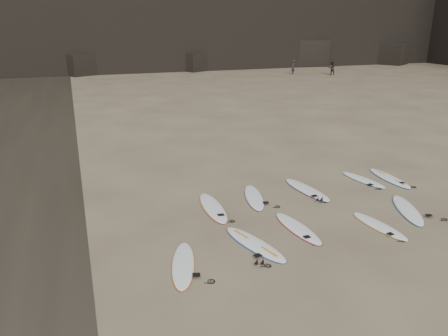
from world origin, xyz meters
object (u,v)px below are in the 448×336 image
at_px(surfboard_2, 298,228).
at_px(person_b, 332,68).
at_px(surfboard_6, 254,197).
at_px(surfboard_4, 407,210).
at_px(surfboard_3, 379,226).
at_px(surfboard_9, 389,178).
at_px(surfboard_7, 307,189).
at_px(surfboard_0, 183,264).
at_px(surfboard_5, 213,207).
at_px(person_a, 293,67).
at_px(surfboard_1, 255,244).
at_px(surfboard_8, 363,180).

xyz_separation_m(surfboard_2, person_b, (23.24, 34.90, 0.78)).
bearing_deg(surfboard_6, surfboard_4, -17.17).
bearing_deg(surfboard_3, surfboard_9, 39.97).
height_order(surfboard_7, person_b, person_b).
bearing_deg(surfboard_6, surfboard_9, 14.75).
distance_m(surfboard_6, surfboard_9, 6.07).
bearing_deg(surfboard_9, surfboard_0, -156.35).
xyz_separation_m(surfboard_0, surfboard_5, (1.89, 3.29, 0.00)).
xyz_separation_m(surfboard_5, person_a, (21.34, 34.90, 0.78)).
relative_size(surfboard_1, surfboard_5, 0.97).
xyz_separation_m(surfboard_1, surfboard_6, (1.36, 3.27, -0.00)).
height_order(surfboard_8, surfboard_9, surfboard_9).
height_order(surfboard_1, surfboard_8, surfboard_1).
relative_size(surfboard_2, surfboard_7, 0.92).
relative_size(surfboard_2, person_b, 1.49).
height_order(surfboard_0, surfboard_6, surfboard_6).
xyz_separation_m(surfboard_3, surfboard_9, (3.24, 3.53, 0.01)).
height_order(surfboard_5, person_a, person_a).
xyz_separation_m(surfboard_1, surfboard_3, (4.19, -0.20, -0.01)).
distance_m(surfboard_0, surfboard_5, 3.79).
bearing_deg(surfboard_9, surfboard_3, -130.09).
xyz_separation_m(surfboard_6, person_a, (19.63, 34.51, 0.78)).
distance_m(surfboard_6, person_b, 39.86).
height_order(surfboard_1, surfboard_6, surfboard_1).
xyz_separation_m(surfboard_2, surfboard_6, (-0.31, 2.76, 0.00)).
bearing_deg(surfboard_7, surfboard_1, -144.62).
distance_m(surfboard_2, surfboard_4, 4.23).
bearing_deg(person_a, surfboard_7, 17.74).
distance_m(surfboard_8, surfboard_9, 1.15).
xyz_separation_m(surfboard_2, surfboard_7, (1.89, 2.79, 0.00)).
xyz_separation_m(surfboard_4, surfboard_9, (1.53, 2.83, -0.00)).
height_order(surfboard_3, person_a, person_a).
distance_m(person_a, person_b, 4.58).
relative_size(surfboard_3, surfboard_6, 0.91).
bearing_deg(surfboard_6, surfboard_7, 14.94).
distance_m(surfboard_1, surfboard_4, 5.92).
distance_m(surfboard_2, surfboard_8, 5.52).
relative_size(surfboard_7, surfboard_9, 1.05).
height_order(surfboard_1, surfboard_4, same).
xyz_separation_m(surfboard_2, surfboard_8, (4.62, 3.01, -0.00)).
height_order(surfboard_8, person_b, person_b).
height_order(surfboard_5, surfboard_6, surfboard_5).
bearing_deg(surfboard_0, person_b, 68.57).
xyz_separation_m(surfboard_1, person_a, (20.98, 37.77, 0.78)).
distance_m(surfboard_8, person_a, 37.28).
bearing_deg(person_b, surfboard_2, 66.59).
bearing_deg(surfboard_6, surfboard_3, -36.61).
xyz_separation_m(surfboard_4, surfboard_6, (-4.54, 2.76, -0.00)).
distance_m(surfboard_5, person_a, 40.91).
relative_size(surfboard_4, surfboard_6, 1.04).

